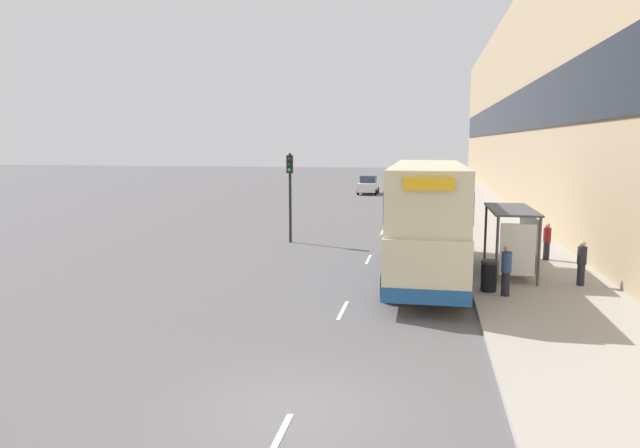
# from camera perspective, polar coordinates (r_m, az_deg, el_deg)

# --- Properties ---
(ground_plane) EXTENTS (220.00, 220.00, 0.00)m
(ground_plane) POSITION_cam_1_polar(r_m,az_deg,el_deg) (11.45, -2.77, -18.16)
(ground_plane) COLOR #5B595B
(pavement) EXTENTS (5.00, 93.00, 0.14)m
(pavement) POSITION_cam_1_polar(r_m,az_deg,el_deg) (48.92, 15.30, 1.93)
(pavement) COLOR #A39E93
(pavement) RESTS_ON ground_plane
(terrace_facade) EXTENTS (3.10, 93.00, 16.54)m
(terrace_facade) POSITION_cam_1_polar(r_m,az_deg,el_deg) (49.27, 20.38, 11.31)
(terrace_facade) COLOR tan
(terrace_facade) RESTS_ON ground_plane
(lane_mark_0) EXTENTS (0.12, 2.00, 0.01)m
(lane_mark_0) POSITION_cam_1_polar(r_m,az_deg,el_deg) (10.46, -4.33, -20.85)
(lane_mark_0) COLOR silver
(lane_mark_0) RESTS_ON ground_plane
(lane_mark_1) EXTENTS (0.12, 2.00, 0.01)m
(lane_mark_1) POSITION_cam_1_polar(r_m,az_deg,el_deg) (17.60, 2.30, -8.62)
(lane_mark_1) COLOR silver
(lane_mark_1) RESTS_ON ground_plane
(lane_mark_2) EXTENTS (0.12, 2.00, 0.01)m
(lane_mark_2) POSITION_cam_1_polar(r_m,az_deg,el_deg) (25.17, 4.87, -3.54)
(lane_mark_2) COLOR silver
(lane_mark_2) RESTS_ON ground_plane
(lane_mark_3) EXTENTS (0.12, 2.00, 0.01)m
(lane_mark_3) POSITION_cam_1_polar(r_m,az_deg,el_deg) (32.88, 6.24, -0.82)
(lane_mark_3) COLOR silver
(lane_mark_3) RESTS_ON ground_plane
(lane_mark_4) EXTENTS (0.12, 2.00, 0.01)m
(lane_mark_4) POSITION_cam_1_polar(r_m,az_deg,el_deg) (40.64, 7.08, 0.87)
(lane_mark_4) COLOR silver
(lane_mark_4) RESTS_ON ground_plane
(lane_mark_5) EXTENTS (0.12, 2.00, 0.01)m
(lane_mark_5) POSITION_cam_1_polar(r_m,az_deg,el_deg) (48.43, 7.65, 2.01)
(lane_mark_5) COLOR silver
(lane_mark_5) RESTS_ON ground_plane
(lane_mark_6) EXTENTS (0.12, 2.00, 0.01)m
(lane_mark_6) POSITION_cam_1_polar(r_m,az_deg,el_deg) (56.24, 8.06, 2.84)
(lane_mark_6) COLOR silver
(lane_mark_6) RESTS_ON ground_plane
(bus_shelter) EXTENTS (1.60, 4.20, 2.48)m
(bus_shelter) POSITION_cam_1_polar(r_m,az_deg,el_deg) (22.51, 19.05, -0.51)
(bus_shelter) COLOR #4C4C51
(bus_shelter) RESTS_ON ground_plane
(double_decker_bus_near) EXTENTS (2.85, 11.02, 4.30)m
(double_decker_bus_near) POSITION_cam_1_polar(r_m,az_deg,el_deg) (21.68, 10.66, 0.58)
(double_decker_bus_near) COLOR beige
(double_decker_bus_near) RESTS_ON ground_plane
(car_0) EXTENTS (1.96, 3.96, 1.84)m
(car_0) POSITION_cam_1_polar(r_m,az_deg,el_deg) (57.62, 4.84, 3.90)
(car_0) COLOR silver
(car_0) RESTS_ON ground_plane
(pedestrian_at_shelter) EXTENTS (0.33, 0.33, 1.66)m
(pedestrian_at_shelter) POSITION_cam_1_polar(r_m,az_deg,el_deg) (19.47, 18.12, -4.41)
(pedestrian_at_shelter) COLOR #23232D
(pedestrian_at_shelter) RESTS_ON ground_plane
(pedestrian_1) EXTENTS (0.31, 0.31, 1.57)m
(pedestrian_1) POSITION_cam_1_polar(r_m,az_deg,el_deg) (21.85, 24.70, -3.54)
(pedestrian_1) COLOR #23232D
(pedestrian_1) RESTS_ON ground_plane
(pedestrian_2) EXTENTS (0.31, 0.31, 1.58)m
(pedestrian_2) POSITION_cam_1_polar(r_m,az_deg,el_deg) (26.05, 21.75, -1.59)
(pedestrian_2) COLOR #23232D
(pedestrian_2) RESTS_ON ground_plane
(litter_bin) EXTENTS (0.55, 0.55, 1.05)m
(litter_bin) POSITION_cam_1_polar(r_m,az_deg,el_deg) (19.96, 16.53, -4.98)
(litter_bin) COLOR black
(litter_bin) RESTS_ON ground_plane
(traffic_light_far_kerb) EXTENTS (0.30, 0.32, 4.56)m
(traffic_light_far_kerb) POSITION_cam_1_polar(r_m,az_deg,el_deg) (29.05, -3.02, 4.16)
(traffic_light_far_kerb) COLOR black
(traffic_light_far_kerb) RESTS_ON ground_plane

